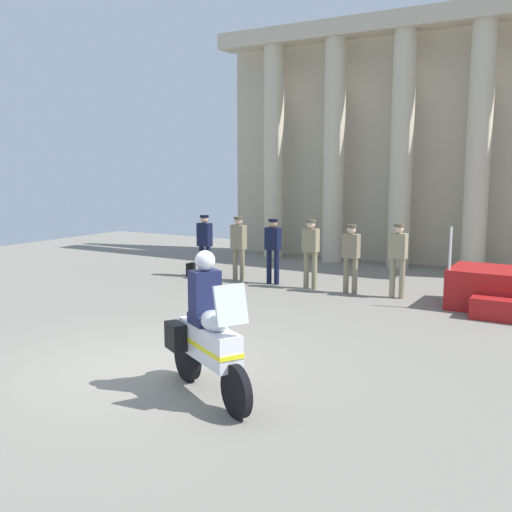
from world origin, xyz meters
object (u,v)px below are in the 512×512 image
(officer_in_row_0, at_px, (205,241))
(officer_in_row_1, at_px, (239,243))
(officer_in_row_5, at_px, (398,254))
(briefcase_on_ground, at_px, (191,269))
(officer_in_row_2, at_px, (273,246))
(motorcycle_with_rider, at_px, (207,336))
(officer_in_row_3, at_px, (311,248))
(officer_in_row_4, at_px, (351,253))

(officer_in_row_0, xyz_separation_m, officer_in_row_1, (1.05, 0.05, -0.00))
(officer_in_row_1, xyz_separation_m, officer_in_row_5, (4.23, 0.05, 0.01))
(briefcase_on_ground, bearing_deg, officer_in_row_2, 3.29)
(officer_in_row_5, relative_size, motorcycle_with_rider, 0.89)
(officer_in_row_0, bearing_deg, officer_in_row_5, -176.20)
(briefcase_on_ground, bearing_deg, officer_in_row_0, 7.90)
(motorcycle_with_rider, xyz_separation_m, briefcase_on_ground, (-5.36, 6.75, -0.61))
(officer_in_row_3, distance_m, officer_in_row_4, 1.05)
(officer_in_row_0, bearing_deg, briefcase_on_ground, 10.60)
(briefcase_on_ground, bearing_deg, officer_in_row_4, 0.91)
(officer_in_row_2, height_order, officer_in_row_3, officer_in_row_3)
(officer_in_row_5, bearing_deg, briefcase_on_ground, 4.32)
(officer_in_row_1, bearing_deg, officer_in_row_5, -176.61)
(officer_in_row_5, bearing_deg, motorcycle_with_rider, 89.74)
(officer_in_row_1, height_order, officer_in_row_4, officer_in_row_1)
(officer_in_row_2, bearing_deg, motorcycle_with_rider, 115.23)
(officer_in_row_3, bearing_deg, motorcycle_with_rider, 107.30)
(officer_in_row_1, height_order, officer_in_row_5, officer_in_row_5)
(officer_in_row_2, xyz_separation_m, officer_in_row_5, (3.22, 0.02, 0.02))
(officer_in_row_2, distance_m, officer_in_row_5, 3.22)
(officer_in_row_3, height_order, motorcycle_with_rider, motorcycle_with_rider)
(officer_in_row_0, relative_size, motorcycle_with_rider, 0.89)
(officer_in_row_2, distance_m, motorcycle_with_rider, 7.47)
(motorcycle_with_rider, bearing_deg, officer_in_row_0, 155.32)
(officer_in_row_1, height_order, officer_in_row_2, officer_in_row_1)
(officer_in_row_4, bearing_deg, officer_in_row_5, -172.67)
(officer_in_row_5, distance_m, motorcycle_with_rider, 6.92)
(officer_in_row_3, bearing_deg, officer_in_row_5, -175.25)
(officer_in_row_2, relative_size, motorcycle_with_rider, 0.87)
(officer_in_row_0, bearing_deg, officer_in_row_3, -176.85)
(officer_in_row_0, height_order, officer_in_row_3, officer_in_row_3)
(officer_in_row_2, distance_m, officer_in_row_4, 2.13)
(officer_in_row_0, bearing_deg, motorcycle_with_rider, 128.56)
(officer_in_row_2, bearing_deg, officer_in_row_3, 179.62)
(officer_in_row_0, height_order, briefcase_on_ground, officer_in_row_0)
(officer_in_row_4, xyz_separation_m, motorcycle_with_rider, (0.73, -6.82, -0.17))
(officer_in_row_1, distance_m, officer_in_row_5, 4.23)
(officer_in_row_0, relative_size, officer_in_row_1, 1.00)
(officer_in_row_4, bearing_deg, officer_in_row_0, 2.88)
(motorcycle_with_rider, bearing_deg, officer_in_row_1, 148.89)
(officer_in_row_4, height_order, motorcycle_with_rider, motorcycle_with_rider)
(motorcycle_with_rider, bearing_deg, officer_in_row_2, 141.99)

